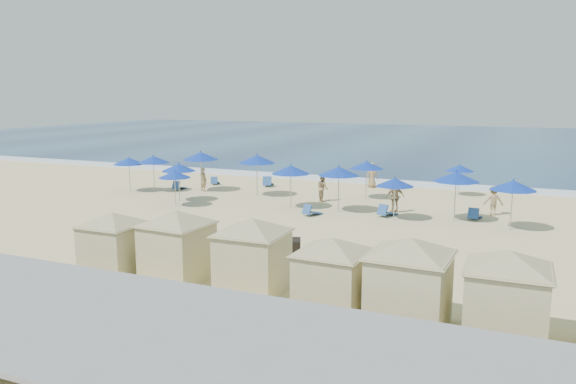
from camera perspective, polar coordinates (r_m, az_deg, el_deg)
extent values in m
plane|color=beige|center=(27.79, 0.67, -3.51)|extent=(160.00, 160.00, 0.00)
cube|color=navy|center=(80.84, 16.15, 4.97)|extent=(160.00, 80.00, 0.06)
cube|color=white|center=(42.23, 8.92, 1.06)|extent=(160.00, 2.50, 0.08)
cube|color=gray|center=(16.96, -17.09, -10.90)|extent=(160.00, 2.20, 1.10)
cube|color=gray|center=(14.78, -24.95, -12.03)|extent=(160.00, 4.00, 0.12)
cube|color=black|center=(22.21, 0.21, -5.86)|extent=(1.07, 1.07, 0.82)
cube|color=#C9BC89|center=(21.22, -17.25, -5.64)|extent=(1.86, 1.86, 1.85)
cube|color=tan|center=(21.00, -17.38, -3.21)|extent=(1.95, 1.95, 0.07)
pyramid|color=tan|center=(20.90, -17.45, -1.98)|extent=(4.05, 4.05, 0.46)
cube|color=#C9BC89|center=(20.08, -11.16, -6.03)|extent=(2.12, 2.12, 2.00)
cube|color=tan|center=(19.84, -11.26, -3.25)|extent=(2.23, 2.23, 0.08)
pyramid|color=tan|center=(19.73, -11.31, -1.83)|extent=(4.37, 4.37, 0.50)
cube|color=#C9BC89|center=(18.56, -3.60, -7.19)|extent=(2.05, 2.05, 2.00)
cube|color=tan|center=(18.29, -3.64, -4.19)|extent=(2.15, 2.15, 0.08)
pyramid|color=tan|center=(18.17, -3.65, -2.66)|extent=(4.38, 4.38, 0.50)
cube|color=#C9BC89|center=(16.84, 4.46, -9.24)|extent=(1.93, 1.93, 1.87)
cube|color=tan|center=(16.56, 4.50, -6.19)|extent=(2.03, 2.03, 0.07)
pyramid|color=tan|center=(16.44, 4.53, -4.62)|extent=(4.09, 4.09, 0.47)
cube|color=#C9BC89|center=(16.20, 12.18, -9.84)|extent=(2.14, 2.14, 2.07)
cube|color=tan|center=(15.89, 12.31, -6.33)|extent=(2.25, 2.25, 0.08)
pyramid|color=tan|center=(15.75, 12.38, -4.52)|extent=(4.53, 4.53, 0.52)
cube|color=#C9BC89|center=(15.99, 21.26, -10.71)|extent=(2.03, 2.03, 2.00)
cube|color=tan|center=(15.68, 21.49, -7.28)|extent=(2.13, 2.13, 0.08)
pyramid|color=tan|center=(15.55, 21.60, -5.52)|extent=(4.38, 4.38, 0.50)
cylinder|color=#A5A8AD|center=(39.02, -15.79, 1.42)|extent=(0.05, 0.05, 1.88)
cone|color=#0E2F9C|center=(38.88, -15.86, 3.05)|extent=(2.08, 2.08, 0.45)
sphere|color=#0E2F9C|center=(38.85, -15.88, 3.45)|extent=(0.08, 0.08, 0.08)
cylinder|color=#A5A8AD|center=(38.66, -13.46, 1.51)|extent=(0.05, 0.05, 1.97)
cone|color=#0E2F9C|center=(38.51, -13.53, 3.23)|extent=(2.18, 2.18, 0.47)
sphere|color=#0E2F9C|center=(38.48, -13.54, 3.66)|extent=(0.08, 0.08, 0.08)
cylinder|color=#A5A8AD|center=(38.20, -8.83, 1.72)|extent=(0.06, 0.06, 2.18)
cone|color=#0E2F9C|center=(38.04, -8.88, 3.64)|extent=(2.40, 2.40, 0.52)
sphere|color=#0E2F9C|center=(38.01, -8.89, 4.12)|extent=(0.09, 0.09, 0.09)
cylinder|color=#A5A8AD|center=(33.25, -11.39, 0.03)|extent=(0.05, 0.05, 1.72)
cone|color=#0E2F9C|center=(33.09, -11.45, 1.77)|extent=(1.90, 1.90, 0.41)
sphere|color=#0E2F9C|center=(33.06, -11.46, 2.20)|extent=(0.07, 0.07, 0.07)
cylinder|color=#A5A8AD|center=(35.94, -3.16, 1.31)|extent=(0.06, 0.06, 2.17)
cone|color=#0E2F9C|center=(35.77, -3.18, 3.35)|extent=(2.40, 2.40, 0.51)
sphere|color=#0E2F9C|center=(35.73, -3.18, 3.85)|extent=(0.09, 0.09, 0.09)
cylinder|color=#A5A8AD|center=(32.04, 0.28, 0.15)|extent=(0.05, 0.05, 2.04)
cone|color=#0E2F9C|center=(31.85, 0.29, 2.29)|extent=(2.25, 2.25, 0.48)
sphere|color=#0E2F9C|center=(31.82, 0.29, 2.81)|extent=(0.09, 0.09, 0.09)
cylinder|color=#A5A8AD|center=(31.13, 5.15, -0.13)|extent=(0.05, 0.05, 2.09)
cone|color=#0E2F9C|center=(30.94, 5.18, 2.13)|extent=(2.31, 2.31, 0.49)
sphere|color=#0E2F9C|center=(30.90, 5.19, 2.68)|extent=(0.09, 0.09, 0.09)
cylinder|color=#A5A8AD|center=(35.28, 7.94, 0.88)|extent=(0.05, 0.05, 1.94)
cone|color=#0E2F9C|center=(35.12, 7.98, 2.73)|extent=(2.14, 2.14, 0.46)
sphere|color=#0E2F9C|center=(35.09, 7.99, 3.18)|extent=(0.08, 0.08, 0.08)
cylinder|color=#A5A8AD|center=(29.58, 10.74, -1.07)|extent=(0.05, 0.05, 1.81)
cone|color=#0E2F9C|center=(29.40, 10.80, 0.98)|extent=(2.00, 2.00, 0.43)
sphere|color=#0E2F9C|center=(29.36, 10.82, 1.49)|extent=(0.08, 0.08, 0.08)
cylinder|color=#A5A8AD|center=(37.64, 16.96, 0.87)|extent=(0.04, 0.04, 1.64)
cone|color=#0E2F9C|center=(37.50, 17.04, 2.34)|extent=(1.81, 1.81, 0.39)
sphere|color=#0E2F9C|center=(37.47, 17.05, 2.70)|extent=(0.07, 0.07, 0.07)
cylinder|color=#A5A8AD|center=(28.97, 21.75, -1.66)|extent=(0.05, 0.05, 1.99)
cone|color=#0E2F9C|center=(28.77, 21.90, 0.64)|extent=(2.19, 2.19, 0.47)
sphere|color=#0E2F9C|center=(28.73, 21.93, 1.20)|extent=(0.08, 0.08, 0.08)
cylinder|color=#A5A8AD|center=(29.99, 16.60, -0.87)|extent=(0.06, 0.06, 2.11)
cone|color=#0E2F9C|center=(29.79, 16.72, 1.49)|extent=(2.33, 2.33, 0.50)
sphere|color=#0E2F9C|center=(29.75, 16.75, 2.07)|extent=(0.09, 0.09, 0.09)
cylinder|color=#A5A8AD|center=(34.79, -11.00, 0.63)|extent=(0.05, 0.05, 1.90)
cone|color=#0E2F9C|center=(34.63, -11.06, 2.46)|extent=(2.10, 2.10, 0.45)
sphere|color=#0E2F9C|center=(34.60, -11.08, 2.91)|extent=(0.08, 0.08, 0.08)
cube|color=#264F8E|center=(39.15, -10.93, 0.47)|extent=(0.58, 1.15, 0.31)
cube|color=#264F8E|center=(38.72, -11.31, 0.69)|extent=(0.54, 0.33, 0.54)
cube|color=#264F8E|center=(41.09, -7.41, 1.00)|extent=(0.83, 1.16, 0.29)
cube|color=#264F8E|center=(40.63, -7.53, 1.19)|extent=(0.56, 0.44, 0.51)
cube|color=#264F8E|center=(39.97, -2.02, 0.87)|extent=(0.97, 1.43, 0.36)
cube|color=#264F8E|center=(39.39, -2.14, 1.13)|extent=(0.69, 0.52, 0.63)
cube|color=#264F8E|center=(30.36, 2.54, -2.07)|extent=(0.89, 1.23, 0.31)
cube|color=#264F8E|center=(29.97, 1.94, -1.79)|extent=(0.60, 0.47, 0.54)
cube|color=#264F8E|center=(30.62, 10.10, -2.10)|extent=(0.94, 1.32, 0.33)
cube|color=#264F8E|center=(30.16, 9.58, -1.79)|extent=(0.64, 0.50, 0.58)
cube|color=#264F8E|center=(30.98, 18.47, -2.33)|extent=(0.67, 1.21, 0.32)
cube|color=#264F8E|center=(30.47, 18.31, -2.07)|extent=(0.57, 0.38, 0.56)
imported|color=tan|center=(38.03, -8.58, 1.25)|extent=(0.69, 0.59, 1.59)
imported|color=tan|center=(34.22, 3.55, 0.41)|extent=(0.98, 0.99, 1.62)
imported|color=tan|center=(31.39, 10.82, -0.49)|extent=(1.09, 0.93, 1.75)
imported|color=tan|center=(32.16, 20.14, -0.82)|extent=(1.15, 0.83, 1.60)
imported|color=tan|center=(39.63, 8.54, 1.72)|extent=(1.00, 1.01, 1.76)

